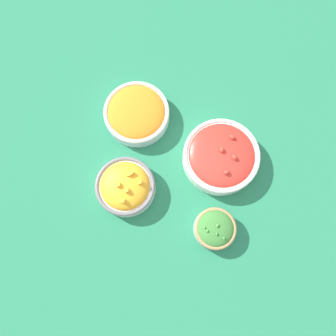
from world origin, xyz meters
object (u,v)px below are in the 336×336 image
object	(u,v)px
bowl_cherry_tomatoes	(221,156)
bowl_carrots	(137,113)
bowl_squash	(125,186)
bowl_broccoli	(215,229)

from	to	relation	value
bowl_cherry_tomatoes	bowl_carrots	world-z (taller)	bowl_cherry_tomatoes
bowl_squash	bowl_carrots	bearing A→B (deg)	-66.49
bowl_squash	bowl_broccoli	bearing A→B (deg)	-174.64
bowl_carrots	bowl_broccoli	bearing A→B (deg)	153.82
bowl_cherry_tomatoes	bowl_broccoli	distance (m)	0.21
bowl_squash	bowl_broccoli	xyz separation A→B (m)	(-0.29, -0.03, -0.00)
bowl_squash	bowl_cherry_tomatoes	distance (m)	0.30
bowl_cherry_tomatoes	bowl_carrots	bearing A→B (deg)	1.87
bowl_squash	bowl_carrots	size ratio (longest dim) A/B	0.87
bowl_squash	bowl_broccoli	distance (m)	0.29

